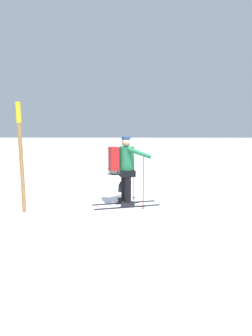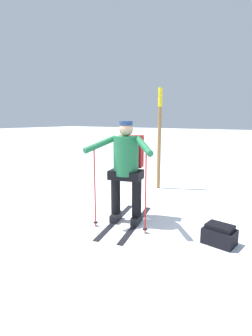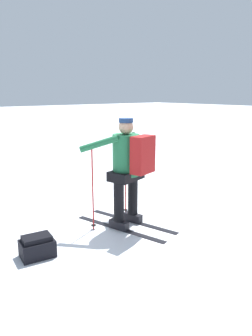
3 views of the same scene
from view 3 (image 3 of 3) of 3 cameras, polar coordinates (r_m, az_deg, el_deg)
ground_plane at (r=5.80m, az=-0.54°, el=-6.68°), size 80.00×80.00×0.00m
skier at (r=4.71m, az=0.37°, el=0.59°), size 1.03×1.62×1.61m
dropped_backpack at (r=4.24m, az=-15.19°, el=-13.10°), size 0.44×0.34×0.27m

